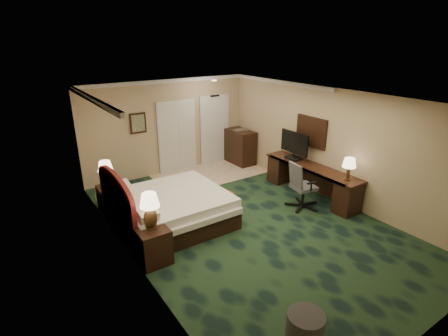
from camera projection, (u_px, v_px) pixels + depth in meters
floor at (246, 223)px, 7.58m from camera, size 5.00×7.50×0.00m
ceiling at (250, 98)px, 6.62m from camera, size 5.00×7.50×0.00m
wall_back at (168, 127)px, 10.01m from camera, size 5.00×0.00×2.70m
wall_front at (439, 254)px, 4.19m from camera, size 5.00×0.00×2.70m
wall_left at (129, 193)px, 5.79m from camera, size 0.00×7.50×2.70m
wall_right at (330, 145)px, 8.40m from camera, size 0.00×7.50×2.70m
crown_molding at (250, 101)px, 6.64m from camera, size 5.00×7.50×0.10m
tile_patch at (211, 173)px, 10.30m from camera, size 3.20×1.70×0.01m
headboard at (117, 205)px, 6.83m from camera, size 0.12×2.00×1.40m
entry_door at (214, 130)px, 10.90m from camera, size 1.02×0.06×2.18m
closet_doors at (177, 136)px, 10.22m from camera, size 1.20×0.06×2.10m
wall_art at (138, 123)px, 9.42m from camera, size 0.45×0.06×0.55m
wall_mirror at (311, 132)px, 8.78m from camera, size 0.05×0.95×0.75m
bed at (173, 209)px, 7.44m from camera, size 2.17×2.01×0.69m
nightstand_near at (153, 245)px, 6.19m from camera, size 0.53×0.61×0.66m
nightstand_far at (109, 198)px, 8.08m from camera, size 0.46×0.52×0.57m
lamp_near at (150, 211)px, 5.99m from camera, size 0.44×0.44×0.65m
lamp_far at (106, 174)px, 7.85m from camera, size 0.39×0.39×0.63m
bed_bench at (209, 196)px, 8.33m from camera, size 0.68×1.39×0.45m
ottoman at (305, 326)px, 4.64m from camera, size 0.64×0.64×0.37m
desk at (311, 181)px, 8.75m from camera, size 0.59×2.75×0.79m
tv at (294, 146)px, 8.99m from camera, size 0.11×0.94×0.73m
desk_lamp at (349, 169)px, 7.70m from camera, size 0.36×0.36×0.52m
desk_chair at (304, 185)px, 8.09m from camera, size 0.75×0.72×1.13m
minibar at (240, 147)px, 11.00m from camera, size 0.56×1.01×1.06m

